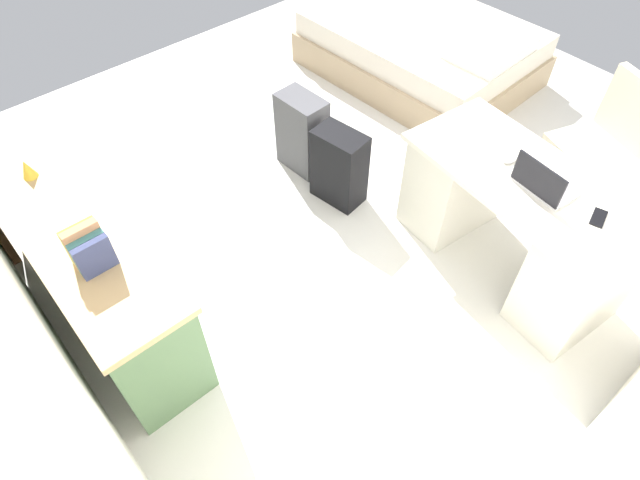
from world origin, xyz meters
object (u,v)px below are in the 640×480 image
suitcase_spare_grey (302,133)px  cell_phone_near_laptop (599,218)px  laptop (543,183)px  suitcase_black (339,167)px  office_chair (596,153)px  bed (422,49)px  figurine_small (27,169)px  credenza (90,267)px  computer_mouse (510,159)px  desk (514,222)px

suitcase_spare_grey → cell_phone_near_laptop: bearing=-172.6°
laptop → suitcase_black: bearing=15.9°
office_chair → cell_phone_near_laptop: (-0.41, 0.91, 0.33)m
bed → figurine_small: 3.41m
suitcase_black → office_chair: bearing=-139.8°
bed → suitcase_spare_grey: size_ratio=3.27×
office_chair → suitcase_black: office_chair is taller
office_chair → suitcase_black: 1.74m
suitcase_spare_grey → figurine_small: size_ratio=5.47×
cell_phone_near_laptop → figurine_small: figurine_small is taller
credenza → laptop: 2.55m
suitcase_black → cell_phone_near_laptop: 1.67m
bed → figurine_small: figurine_small is taller
suitcase_spare_grey → computer_mouse: bearing=-167.7°
suitcase_spare_grey → figurine_small: (0.22, 1.74, 0.52)m
bed → laptop: 2.40m
office_chair → credenza: size_ratio=0.52×
office_chair → suitcase_spare_grey: size_ratio=1.56×
suitcase_black → desk: bearing=-170.1°
laptop → cell_phone_near_laptop: (-0.32, -0.05, -0.04)m
cell_phone_near_laptop → desk: bearing=-14.9°
cell_phone_near_laptop → laptop: bearing=-8.4°
suitcase_black → laptop: laptop is taller
bed → cell_phone_near_laptop: bearing=151.0°
credenza → suitcase_spare_grey: bearing=-82.7°
computer_mouse → cell_phone_near_laptop: bearing=-175.9°
desk → laptop: laptop is taller
credenza → computer_mouse: same height
office_chair → laptop: 1.03m
credenza → figurine_small: size_ratio=16.36×
bed → figurine_small: bearing=91.0°
suitcase_spare_grey → laptop: (-1.66, -0.32, 0.49)m
suitcase_black → suitcase_spare_grey: suitcase_spare_grey is taller
office_chair → figurine_small: size_ratio=8.55×
suitcase_black → computer_mouse: size_ratio=5.64×
office_chair → computer_mouse: 0.96m
suitcase_black → computer_mouse: bearing=-165.4°
office_chair → figurine_small: office_chair is taller
computer_mouse → figurine_small: (1.63, 2.13, 0.07)m
suitcase_black → suitcase_spare_grey: bearing=-12.3°
computer_mouse → bed: bearing=-30.0°
bed → suitcase_black: size_ratio=3.49×
desk → computer_mouse: bearing=-11.3°
desk → office_chair: 0.92m
desk → computer_mouse: 0.41m
suitcase_spare_grey → laptop: size_ratio=1.81×
office_chair → figurine_small: 3.53m
credenza → computer_mouse: bearing=-119.2°
desk → cell_phone_near_laptop: (-0.40, -0.01, 0.36)m
laptop → cell_phone_near_laptop: 0.33m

